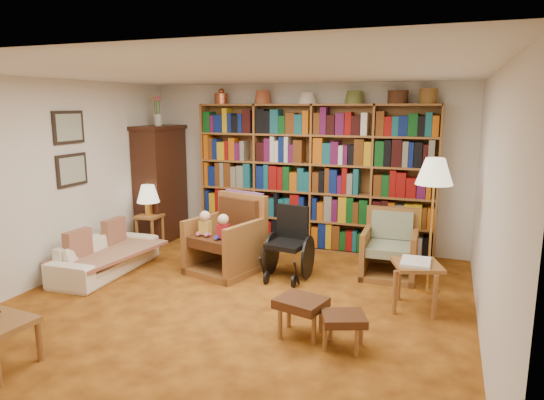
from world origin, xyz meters
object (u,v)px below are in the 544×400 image
at_px(wheelchair, 289,245).
at_px(footstool_a, 301,305).
at_px(sofa, 106,255).
at_px(side_table_lamp, 150,224).
at_px(armchair_leather, 229,239).
at_px(side_table_papers, 417,271).
at_px(armchair_sage, 390,250).
at_px(floor_lamp, 434,177).
at_px(footstool_b, 344,321).

height_order(wheelchair, footstool_a, wheelchair).
relative_size(sofa, wheelchair, 1.76).
height_order(side_table_lamp, armchair_leather, armchair_leather).
height_order(wheelchair, side_table_papers, wheelchair).
relative_size(armchair_sage, side_table_papers, 1.42).
bearing_deg(armchair_leather, sofa, -155.55).
xyz_separation_m(floor_lamp, footstool_b, (-0.65, -1.74, -1.10)).
distance_m(armchair_sage, side_table_papers, 1.12).
bearing_deg(side_table_papers, footstool_b, -116.47).
xyz_separation_m(armchair_leather, footstool_b, (1.90, -1.62, -0.15)).
distance_m(side_table_papers, footstool_b, 1.25).
xyz_separation_m(sofa, armchair_leather, (1.47, 0.67, 0.18)).
height_order(armchair_leather, floor_lamp, floor_lamp).
distance_m(sofa, floor_lamp, 4.26).
bearing_deg(footstool_b, armchair_sage, 85.86).
xyz_separation_m(wheelchair, footstool_b, (1.05, -1.64, -0.15)).
bearing_deg(armchair_leather, footstool_a, -45.80).
bearing_deg(side_table_lamp, armchair_leather, -17.20).
bearing_deg(side_table_lamp, footstool_b, -31.19).
bearing_deg(footstool_b, side_table_papers, 63.53).
height_order(sofa, side_table_papers, side_table_papers).
bearing_deg(floor_lamp, sofa, -168.90).
height_order(side_table_lamp, wheelchair, wheelchair).
distance_m(wheelchair, footstool_a, 1.65).
xyz_separation_m(wheelchair, side_table_papers, (1.61, -0.52, 0.02)).
bearing_deg(footstool_a, armchair_sage, 73.94).
bearing_deg(side_table_lamp, footstool_a, -33.30).
xyz_separation_m(side_table_lamp, floor_lamp, (4.12, -0.37, 1.00)).
relative_size(wheelchair, footstool_a, 1.76).
xyz_separation_m(armchair_sage, floor_lamp, (0.50, -0.42, 1.05)).
xyz_separation_m(side_table_lamp, footstool_b, (3.47, -2.10, -0.11)).
xyz_separation_m(floor_lamp, side_table_papers, (-0.10, -0.62, -0.94)).
xyz_separation_m(sofa, side_table_lamp, (-0.10, 1.15, 0.14)).
bearing_deg(side_table_lamp, floor_lamp, -5.06).
relative_size(wheelchair, floor_lamp, 0.57).
bearing_deg(side_table_lamp, armchair_sage, 0.89).
relative_size(armchair_sage, floor_lamp, 0.54).
xyz_separation_m(side_table_lamp, armchair_leather, (1.57, -0.49, 0.04)).
distance_m(side_table_lamp, wheelchair, 2.46).
bearing_deg(floor_lamp, armchair_sage, 139.64).
xyz_separation_m(armchair_leather, floor_lamp, (2.55, 0.12, 0.95)).
relative_size(armchair_sage, footstool_a, 1.64).
bearing_deg(wheelchair, sofa, -163.44).
distance_m(footstool_a, footstool_b, 0.45).
xyz_separation_m(armchair_sage, side_table_papers, (0.40, -1.05, 0.11)).
bearing_deg(footstool_a, side_table_papers, 45.51).
xyz_separation_m(sofa, armchair_sage, (3.53, 1.21, 0.09)).
relative_size(sofa, side_table_papers, 2.68).
bearing_deg(footstool_b, wheelchair, 122.75).
bearing_deg(sofa, footstool_b, -108.33).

